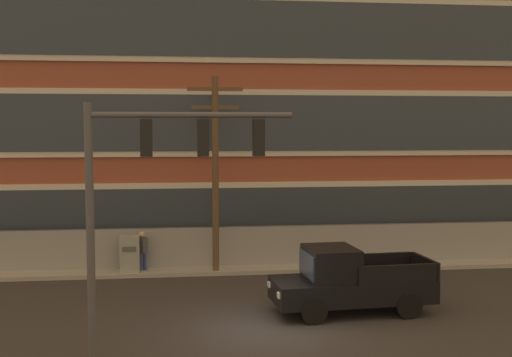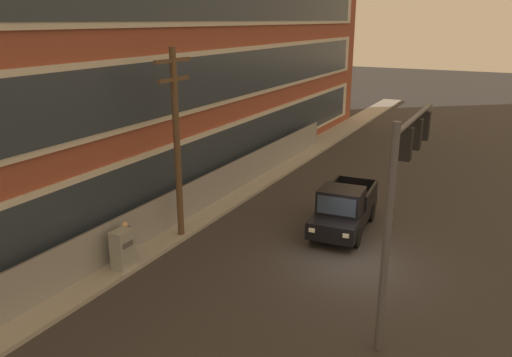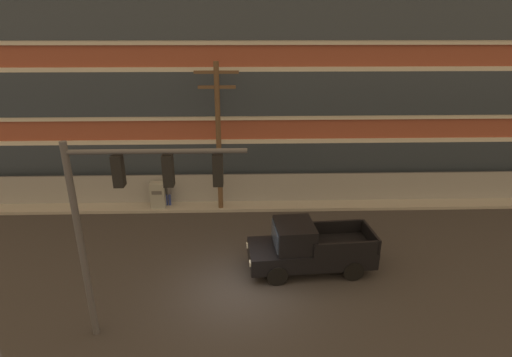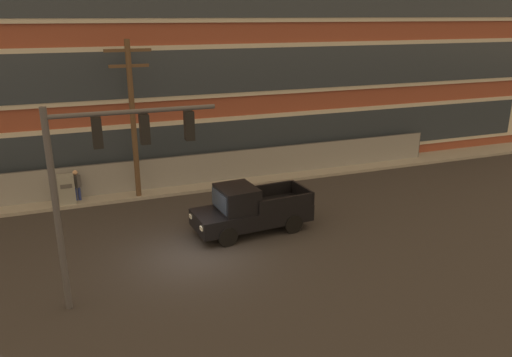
# 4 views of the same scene
# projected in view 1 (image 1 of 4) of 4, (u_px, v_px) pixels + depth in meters

# --- Properties ---
(ground_plane) EXTENTS (160.00, 160.00, 0.00)m
(ground_plane) POSITION_uv_depth(u_px,v_px,m) (264.00, 330.00, 18.31)
(ground_plane) COLOR #333030
(sidewalk_building_side) EXTENTS (80.00, 1.96, 0.16)m
(sidewalk_building_side) POSITION_uv_depth(u_px,v_px,m) (239.00, 268.00, 25.96)
(sidewalk_building_side) COLOR #9E9B93
(sidewalk_building_side) RESTS_ON ground
(brick_mill_building) EXTENTS (43.99, 8.66, 11.89)m
(brick_mill_building) POSITION_uv_depth(u_px,v_px,m) (343.00, 123.00, 31.10)
(brick_mill_building) COLOR brown
(brick_mill_building) RESTS_ON ground
(chain_link_fence) EXTENTS (34.16, 0.06, 1.77)m
(chain_link_fence) POSITION_uv_depth(u_px,v_px,m) (229.00, 247.00, 25.99)
(chain_link_fence) COLOR gray
(chain_link_fence) RESTS_ON ground
(traffic_signal_mast) EXTENTS (5.01, 0.43, 6.37)m
(traffic_signal_mast) POSITION_uv_depth(u_px,v_px,m) (154.00, 175.00, 15.52)
(traffic_signal_mast) COLOR #4C4C51
(traffic_signal_mast) RESTS_ON ground
(pickup_truck_black) EXTENTS (5.12, 2.30, 2.09)m
(pickup_truck_black) POSITION_uv_depth(u_px,v_px,m) (348.00, 282.00, 19.87)
(pickup_truck_black) COLOR black
(pickup_truck_black) RESTS_ON ground
(utility_pole_near_corner) EXTENTS (2.14, 0.26, 7.73)m
(utility_pole_near_corner) POSITION_uv_depth(u_px,v_px,m) (215.00, 166.00, 24.85)
(utility_pole_near_corner) COLOR brown
(utility_pole_near_corner) RESTS_ON ground
(electrical_cabinet) EXTENTS (0.75, 0.57, 1.57)m
(electrical_cabinet) POSITION_uv_depth(u_px,v_px,m) (130.00, 256.00, 24.88)
(electrical_cabinet) COLOR #939993
(electrical_cabinet) RESTS_ON ground
(pedestrian_near_cabinet) EXTENTS (0.45, 0.45, 1.69)m
(pedestrian_near_cabinet) POSITION_uv_depth(u_px,v_px,m) (142.00, 249.00, 25.16)
(pedestrian_near_cabinet) COLOR navy
(pedestrian_near_cabinet) RESTS_ON ground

